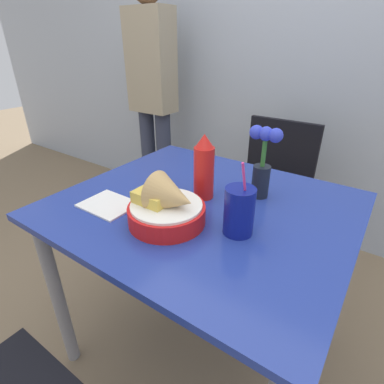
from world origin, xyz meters
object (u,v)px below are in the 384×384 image
(ketchup_bottle, at_px, (204,168))
(flower_vase, at_px, (263,162))
(chair_far_window, at_px, (272,182))
(drink_cup, at_px, (239,212))
(food_basket, at_px, (168,207))
(person_standing, at_px, (153,90))

(ketchup_bottle, distance_m, flower_vase, 0.20)
(chair_far_window, distance_m, drink_cup, 0.94)
(flower_vase, bearing_deg, chair_far_window, 104.67)
(chair_far_window, distance_m, food_basket, 0.98)
(food_basket, xyz_separation_m, person_standing, (-0.98, 1.05, 0.13))
(chair_far_window, xyz_separation_m, drink_cup, (0.20, -0.86, 0.30))
(food_basket, distance_m, drink_cup, 0.21)
(chair_far_window, relative_size, flower_vase, 3.37)
(drink_cup, bearing_deg, ketchup_bottle, 147.50)
(ketchup_bottle, xyz_separation_m, flower_vase, (0.16, 0.12, 0.02))
(food_basket, relative_size, ketchup_bottle, 1.03)
(chair_far_window, bearing_deg, food_basket, -89.68)
(flower_vase, bearing_deg, person_standing, 147.57)
(flower_vase, relative_size, person_standing, 0.16)
(flower_vase, xyz_separation_m, person_standing, (-1.14, 0.72, 0.05))
(food_basket, height_order, flower_vase, flower_vase)
(chair_far_window, height_order, flower_vase, flower_vase)
(food_basket, bearing_deg, ketchup_bottle, 91.94)
(ketchup_bottle, height_order, drink_cup, drink_cup)
(chair_far_window, relative_size, ketchup_bottle, 3.69)
(ketchup_bottle, height_order, person_standing, person_standing)
(person_standing, bearing_deg, drink_cup, -39.52)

